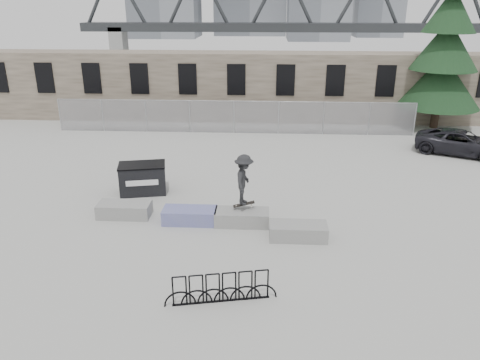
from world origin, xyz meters
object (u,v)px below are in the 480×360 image
at_px(planter_offset, 298,231).
at_px(skateboarder, 244,180).
at_px(suv, 461,142).
at_px(bike_rack, 221,288).
at_px(planter_center_left, 190,215).
at_px(spruce_tree, 445,53).
at_px(planter_far_left, 124,209).
at_px(dumpster, 143,178).
at_px(planter_center_right, 242,217).

distance_m(planter_offset, skateboarder, 2.67).
bearing_deg(suv, bike_rack, 164.84).
xyz_separation_m(planter_center_left, skateboarder, (2.01, 0.13, 1.41)).
bearing_deg(suv, spruce_tree, 20.30).
bearing_deg(planter_far_left, dumpster, 86.82).
height_order(planter_center_left, spruce_tree, spruce_tree).
bearing_deg(dumpster, planter_far_left, -105.13).
height_order(planter_center_left, dumpster, dumpster).
distance_m(planter_far_left, planter_offset, 6.69).
relative_size(planter_center_right, dumpster, 0.93).
height_order(planter_offset, suv, suv).
relative_size(planter_center_left, bike_rack, 0.65).
relative_size(planter_center_left, planter_offset, 1.00).
bearing_deg(suv, planter_far_left, 143.45).
bearing_deg(planter_center_left, planter_center_right, -1.37).
bearing_deg(planter_center_left, dumpster, 131.69).
height_order(planter_center_right, spruce_tree, spruce_tree).
distance_m(dumpster, bike_rack, 8.63).
distance_m(planter_center_left, dumpster, 3.71).
relative_size(planter_offset, suv, 0.43).
xyz_separation_m(bike_rack, spruce_tree, (12.04, 19.46, 4.27)).
bearing_deg(skateboarder, suv, -44.82).
xyz_separation_m(planter_offset, suv, (9.28, 10.07, 0.35)).
height_order(planter_offset, bike_rack, bike_rack).
height_order(spruce_tree, suv, spruce_tree).
height_order(planter_far_left, planter_center_right, same).
bearing_deg(planter_center_left, skateboarder, 3.63).
height_order(planter_center_right, bike_rack, bike_rack).
distance_m(spruce_tree, suv, 6.92).
relative_size(planter_far_left, dumpster, 0.93).
distance_m(planter_far_left, planter_center_right, 4.55).
distance_m(planter_far_left, planter_center_left, 2.62).
xyz_separation_m(spruce_tree, skateboarder, (-11.66, -14.49, -3.00)).
relative_size(planter_center_left, planter_center_right, 1.00).
bearing_deg(planter_far_left, suv, 28.70).
xyz_separation_m(planter_center_right, planter_offset, (2.01, -0.99, 0.00)).
bearing_deg(bike_rack, suv, 50.08).
distance_m(planter_offset, spruce_tree, 18.94).
bearing_deg(planter_center_right, planter_far_left, 174.75).
xyz_separation_m(dumpster, bike_rack, (4.08, -7.60, -0.21)).
height_order(planter_far_left, suv, suv).
xyz_separation_m(planter_far_left, planter_center_left, (2.59, -0.37, 0.00)).
xyz_separation_m(planter_far_left, bike_rack, (4.21, -5.21, 0.14)).
bearing_deg(spruce_tree, bike_rack, -121.75).
relative_size(planter_center_left, spruce_tree, 0.17).
distance_m(dumpster, spruce_tree, 20.42).
xyz_separation_m(planter_center_right, dumpster, (-4.40, 2.81, 0.36)).
xyz_separation_m(dumpster, suv, (15.69, 6.27, -0.01)).
height_order(planter_far_left, spruce_tree, spruce_tree).
relative_size(bike_rack, spruce_tree, 0.27).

